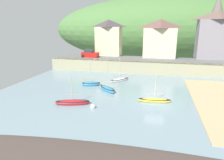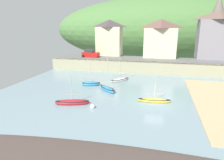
# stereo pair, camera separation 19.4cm
# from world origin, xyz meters

# --- Properties ---
(ground) EXTENTS (48.00, 41.00, 0.61)m
(ground) POSITION_xyz_m (1.40, -9.56, 0.16)
(ground) COLOR gray
(quay_seawall) EXTENTS (48.00, 9.40, 2.40)m
(quay_seawall) POSITION_xyz_m (0.00, 17.50, 1.36)
(quay_seawall) COLOR gray
(quay_seawall) RESTS_ON ground
(hillside_backdrop) EXTENTS (80.00, 44.00, 23.87)m
(hillside_backdrop) POSITION_xyz_m (-1.48, 55.20, 8.36)
(hillside_backdrop) COLOR #49743B
(hillside_backdrop) RESTS_ON ground
(waterfront_building_left) EXTENTS (6.54, 4.63, 8.98)m
(waterfront_building_left) POSITION_xyz_m (-12.75, 25.20, 6.97)
(waterfront_building_left) COLOR beige
(waterfront_building_left) RESTS_ON ground
(waterfront_building_centre) EXTENTS (7.85, 5.98, 9.02)m
(waterfront_building_centre) POSITION_xyz_m (0.06, 25.20, 6.98)
(waterfront_building_centre) COLOR beige
(waterfront_building_centre) RESTS_ON ground
(waterfront_building_right) EXTENTS (8.21, 4.79, 10.78)m
(waterfront_building_right) POSITION_xyz_m (12.37, 25.20, 7.88)
(waterfront_building_right) COLOR gray
(waterfront_building_right) RESTS_ON ground
(church_with_spire) EXTENTS (3.00, 3.00, 14.59)m
(church_with_spire) POSITION_xyz_m (13.04, 29.20, 9.92)
(church_with_spire) COLOR gray
(church_with_spire) RESTS_ON ground
(sailboat_tall_mast) EXTENTS (3.62, 3.52, 5.34)m
(sailboat_tall_mast) POSITION_xyz_m (-7.42, 3.36, 0.28)
(sailboat_tall_mast) COLOR teal
(sailboat_tall_mast) RESTS_ON ground
(sailboat_nearest_shore) EXTENTS (4.62, 2.40, 3.85)m
(sailboat_nearest_shore) POSITION_xyz_m (-10.38, -3.08, 0.25)
(sailboat_nearest_shore) COLOR #A31E25
(sailboat_nearest_shore) RESTS_ON ground
(motorboat_with_cabin) EXTENTS (4.47, 1.49, 3.92)m
(motorboat_with_cabin) POSITION_xyz_m (-0.07, 0.23, 0.22)
(motorboat_with_cabin) COLOR gold
(motorboat_with_cabin) RESTS_ON ground
(fishing_boat_green) EXTENTS (3.34, 2.10, 4.18)m
(fishing_boat_green) POSITION_xyz_m (-10.85, 5.46, 0.28)
(fishing_boat_green) COLOR teal
(fishing_boat_green) RESTS_ON ground
(dinghy_open_wooden) EXTENTS (3.38, 3.88, 6.44)m
(dinghy_open_wooden) POSITION_xyz_m (-6.65, 9.35, 0.26)
(dinghy_open_wooden) COLOR silver
(dinghy_open_wooden) RESTS_ON ground
(parked_car_near_slipway) EXTENTS (4.23, 2.05, 1.95)m
(parked_car_near_slipway) POSITION_xyz_m (-16.38, 20.70, 3.20)
(parked_car_near_slipway) COLOR #AE1714
(parked_car_near_slipway) RESTS_ON ground
(mooring_buoy) EXTENTS (0.62, 0.62, 0.62)m
(mooring_buoy) POSITION_xyz_m (-7.40, -3.69, 0.19)
(mooring_buoy) COLOR silver
(mooring_buoy) RESTS_ON ground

